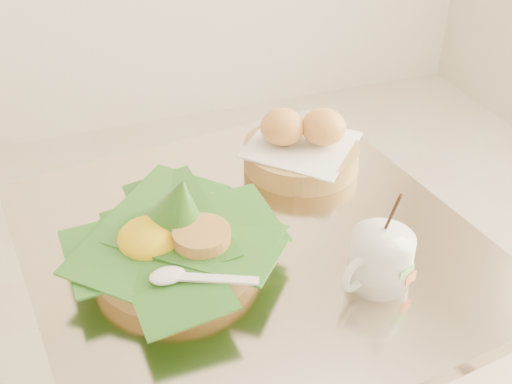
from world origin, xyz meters
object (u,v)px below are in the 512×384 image
object	(u,v)px
bread_basket	(302,147)
rice_basket	(175,238)
cafe_table	(253,334)
coffee_mug	(379,259)

from	to	relation	value
bread_basket	rice_basket	bearing A→B (deg)	-147.30
cafe_table	coffee_mug	size ratio (longest dim) A/B	4.77
cafe_table	bread_basket	bearing A→B (deg)	48.30
cafe_table	rice_basket	bearing A→B (deg)	-178.79
bread_basket	coffee_mug	distance (m)	0.34
rice_basket	coffee_mug	xyz separation A→B (m)	(0.27, -0.15, -0.00)
cafe_table	rice_basket	size ratio (longest dim) A/B	2.37
rice_basket	coffee_mug	world-z (taller)	rice_basket
rice_basket	bread_basket	size ratio (longest dim) A/B	1.24
bread_basket	coffee_mug	bearing A→B (deg)	-93.41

